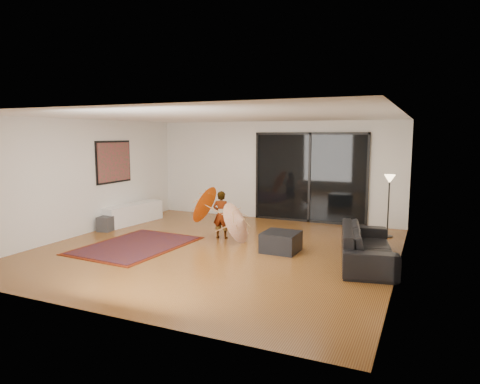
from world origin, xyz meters
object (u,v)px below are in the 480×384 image
Objects in this scene: media_console at (133,213)px; child at (221,215)px; ottoman at (281,242)px; sofa at (367,245)px.

media_console is 2.97m from child.
ottoman is 1.71m from child.
ottoman is (-1.69, 0.09, -0.13)m from sofa.
sofa is 3.35m from child.
child is at bearing -3.69° from media_console.
media_console is 1.71× the size of child.
child reaches higher than ottoman.
sofa is at bearing 160.59° from child.
child is (2.91, -0.53, 0.28)m from media_console.
ottoman is at bearing 75.75° from sofa.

